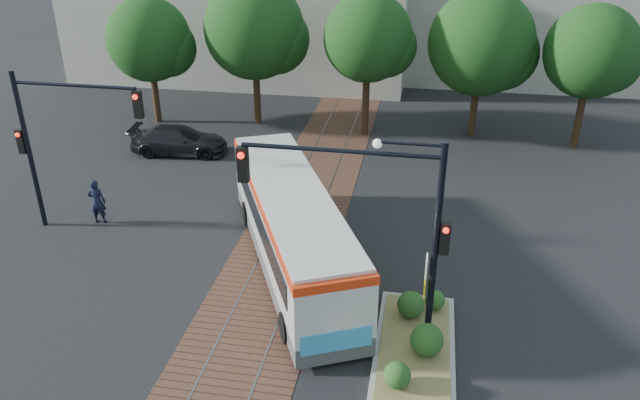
{
  "coord_description": "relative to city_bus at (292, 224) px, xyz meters",
  "views": [
    {
      "loc": [
        4.6,
        -14.85,
        11.55
      ],
      "look_at": [
        1.11,
        4.77,
        1.6
      ],
      "focal_mm": 35.0,
      "sensor_mm": 36.0,
      "label": 1
    }
  ],
  "objects": [
    {
      "name": "tree_row",
      "position": [
        0.72,
        13.54,
        3.26
      ],
      "size": [
        26.4,
        5.6,
        7.67
      ],
      "color": "#382314",
      "rests_on": "ground"
    },
    {
      "name": "traffic_island",
      "position": [
        4.33,
        -3.78,
        -1.26
      ],
      "size": [
        2.2,
        5.2,
        1.13
      ],
      "color": "gray",
      "rests_on": "ground"
    },
    {
      "name": "warehouses",
      "position": [
        -1.02,
        25.86,
        2.22
      ],
      "size": [
        40.0,
        13.0,
        8.0
      ],
      "color": "#ADA899",
      "rests_on": "ground"
    },
    {
      "name": "city_bus",
      "position": [
        0.0,
        0.0,
        0.0
      ],
      "size": [
        6.54,
        10.63,
        2.86
      ],
      "rotation": [
        0.0,
        0.0,
        0.43
      ],
      "color": "#464649",
      "rests_on": "ground"
    },
    {
      "name": "trackbed",
      "position": [
        -0.49,
        1.12,
        -1.59
      ],
      "size": [
        3.6,
        40.0,
        0.02
      ],
      "color": "brown",
      "rests_on": "ground"
    },
    {
      "name": "signal_pole_left",
      "position": [
        -8.86,
        1.11,
        2.27
      ],
      "size": [
        4.99,
        0.34,
        6.0
      ],
      "color": "black",
      "rests_on": "ground"
    },
    {
      "name": "parked_car",
      "position": [
        -7.57,
        8.93,
        -0.92
      ],
      "size": [
        4.79,
        2.35,
        1.34
      ],
      "primitive_type": "imported",
      "rotation": [
        0.0,
        0.0,
        1.67
      ],
      "color": "black",
      "rests_on": "ground"
    },
    {
      "name": "ground",
      "position": [
        -0.49,
        -2.88,
        -1.59
      ],
      "size": [
        120.0,
        120.0,
        0.0
      ],
      "primitive_type": "plane",
      "color": "black",
      "rests_on": "ground"
    },
    {
      "name": "signal_pole_main",
      "position": [
        3.37,
        -3.69,
        2.56
      ],
      "size": [
        5.49,
        0.46,
        6.0
      ],
      "color": "black",
      "rests_on": "ground"
    },
    {
      "name": "officer",
      "position": [
        -8.0,
        1.68,
        -0.7
      ],
      "size": [
        0.71,
        0.53,
        1.78
      ],
      "primitive_type": "imported",
      "rotation": [
        0.0,
        0.0,
        3.31
      ],
      "color": "black",
      "rests_on": "ground"
    }
  ]
}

